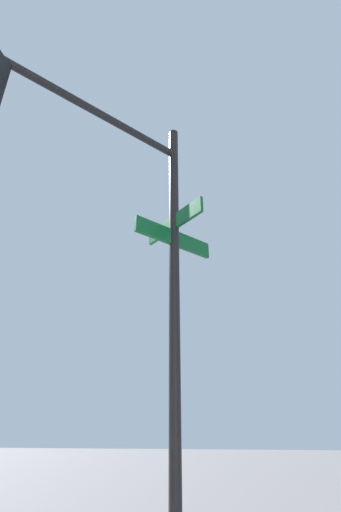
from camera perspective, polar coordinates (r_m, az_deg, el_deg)
name	(u,v)px	position (r m, az deg, el deg)	size (l,w,h in m)	color
traffic_signal_near	(92,200)	(3.84, -12.29, 8.62)	(2.04, 2.45, 5.43)	black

